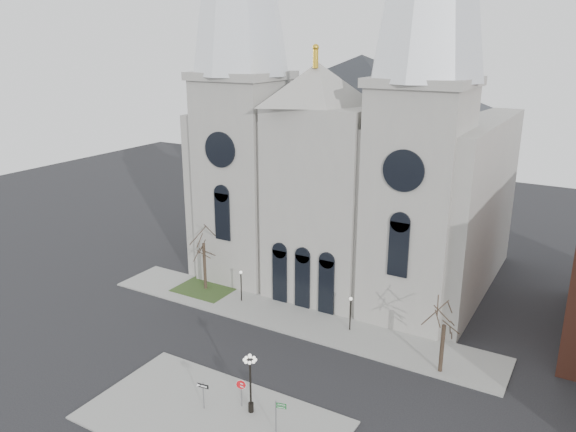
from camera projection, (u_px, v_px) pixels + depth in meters
The scene contains 13 objects.
ground at pixel (221, 374), 44.62m from camera, with size 160.00×160.00×0.00m, color black.
sidewalk_near at pixel (212, 420), 39.03m from camera, with size 18.00×10.00×0.14m, color gray.
sidewalk_far at pixel (290, 317), 53.66m from camera, with size 40.00×6.00×0.14m, color gray.
grass_patch at pixel (206, 289), 59.79m from camera, with size 6.00×5.00×0.18m, color #2C3F1B.
cathedral at pixel (348, 111), 58.00m from camera, with size 33.00×26.66×54.00m.
tree_left at pixel (203, 240), 58.17m from camera, with size 3.20×3.20×7.50m.
tree_right at pixel (444, 322), 43.48m from camera, with size 3.20×3.20×6.00m.
ped_lamp_left at pixel (241, 281), 56.30m from camera, with size 0.32×0.32×3.26m.
ped_lamp_right at pixel (350, 308), 50.51m from camera, with size 0.32×0.32×3.26m.
stop_sign at pixel (241, 387), 39.97m from camera, with size 0.79×0.08×2.18m.
globe_lamp at pixel (250, 376), 38.96m from camera, with size 1.20×1.20×4.63m.
one_way_sign at pixel (203, 391), 39.76m from camera, with size 0.92×0.17×2.11m.
street_name_sign at pixel (277, 414), 37.23m from camera, with size 0.77×0.25×2.46m.
Camera 1 is at (24.27, -30.87, 25.20)m, focal length 35.00 mm.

